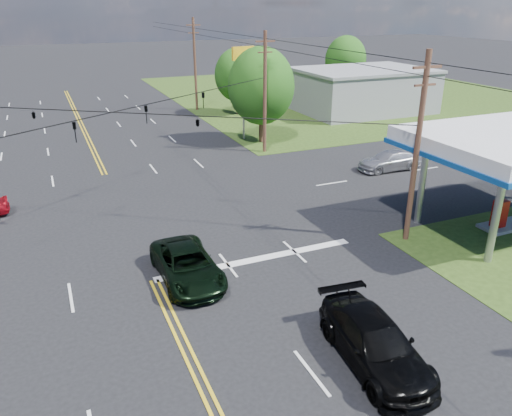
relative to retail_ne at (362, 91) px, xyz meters
name	(u,v)px	position (x,y,z in m)	size (l,w,h in m)	color
ground	(124,215)	(-30.00, -20.00, -2.20)	(280.00, 280.00, 0.00)	black
grass_ne	(342,92)	(5.00, 12.00, -2.20)	(46.00, 48.00, 0.03)	#273E13
stop_bar	(257,259)	(-25.00, -28.00, -2.20)	(10.00, 0.50, 0.02)	silver
retail_ne	(362,91)	(0.00, 0.00, 0.00)	(14.00, 10.00, 4.40)	gray
pole_se	(417,148)	(-17.00, -29.00, 2.72)	(1.60, 0.28, 9.50)	#482B1E
pole_ne	(265,92)	(-17.00, -11.00, 2.72)	(1.60, 0.28, 9.50)	#482B1E
pole_right_far	(195,64)	(-17.00, 8.00, 2.97)	(1.60, 0.28, 10.00)	#482B1E
span_wire_signals	(112,112)	(-30.00, -20.00, 3.80)	(26.00, 18.00, 1.13)	black
power_lines	(112,66)	(-30.00, -22.00, 6.40)	(26.04, 100.00, 0.64)	black
tree_right_a	(261,86)	(-16.00, -8.00, 2.67)	(5.70, 5.70, 8.18)	#482B1E
tree_right_b	(237,75)	(-13.50, 4.00, 2.02)	(4.94, 4.94, 7.09)	#482B1E
tree_far_r	(346,60)	(4.00, 10.00, 2.34)	(5.32, 5.32, 7.63)	#482B1E
pickup_dkgreen	(187,265)	(-28.58, -28.50, -1.47)	(2.41, 5.22, 1.45)	black
suv_black	(375,342)	(-24.28, -36.33, -1.41)	(2.22, 5.46, 1.59)	black
sedan_far	(389,160)	(-10.52, -19.00, -1.50)	(1.97, 4.86, 1.41)	#ACACB1
polesign_ne	(243,68)	(-17.00, -6.47, 4.08)	(2.21, 0.77, 8.06)	#A5A5AA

